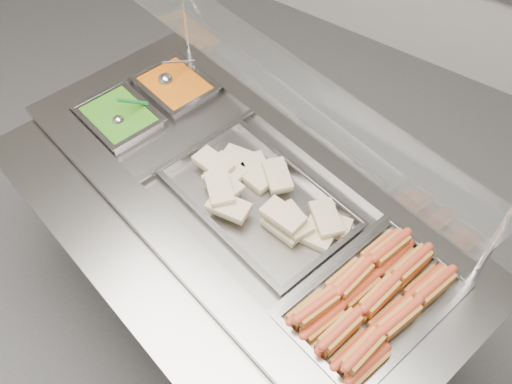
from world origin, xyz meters
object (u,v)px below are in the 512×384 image
Objects in this scene: ladle at (167,80)px; pan_wraps at (258,202)px; sneeze_guard at (295,87)px; pan_hotdogs at (373,307)px; steam_counter at (248,252)px; serving_spoon at (121,118)px.

pan_wraps is at bearing -23.27° from ladle.
sneeze_guard is 0.73m from ladle.
pan_wraps is (-0.51, 0.12, 0.01)m from pan_hotdogs.
sneeze_guard is at bearing 76.67° from steam_counter.
serving_spoon is at bearing -162.40° from sneeze_guard.
serving_spoon is (-0.59, -0.00, 0.43)m from steam_counter.
ladle is at bearing 155.87° from steam_counter.
sneeze_guard is at bearing 17.60° from serving_spoon.
steam_counter is 10.33× the size of ladle.
ladle reaches higher than pan_hotdogs.
pan_hotdogs is 0.81× the size of pan_wraps.
serving_spoon reaches higher than pan_wraps.
pan_hotdogs is 1.23m from ladle.
serving_spoon is (0.00, -0.27, 0.00)m from ladle.
steam_counter is at bearing 166.67° from pan_wraps.
sneeze_guard is 0.73m from pan_hotdogs.
sneeze_guard reaches higher than pan_hotdogs.
ladle is (-0.60, 0.27, 0.43)m from steam_counter.
sneeze_guard is at bearing 147.39° from pan_hotdogs.
pan_wraps is at bearing -0.81° from serving_spoon.
sneeze_guard is 0.75m from serving_spoon.
steam_counter is 2.68× the size of pan_wraps.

